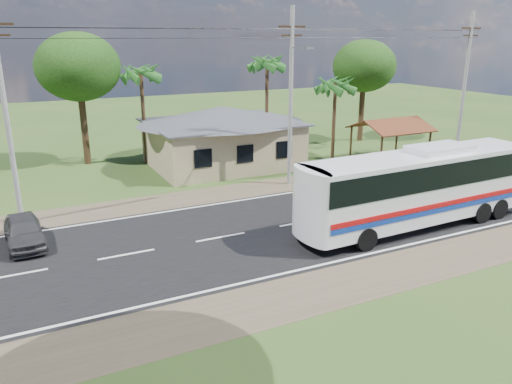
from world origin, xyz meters
TOP-DOWN VIEW (x-y plane):
  - ground at (0.00, 0.00)m, footprint 120.00×120.00m
  - road at (0.00, 0.00)m, footprint 120.00×16.00m
  - house at (1.00, 13.00)m, footprint 12.40×10.00m
  - waiting_shed at (13.00, 8.50)m, footprint 5.20×4.48m
  - concrete_barrier at (12.00, 5.60)m, footprint 7.00×0.30m
  - utility_poles at (2.67, 6.49)m, footprint 32.80×2.22m
  - palm_near at (9.50, 11.00)m, footprint 2.80×2.80m
  - palm_mid at (6.00, 15.50)m, footprint 2.80×2.80m
  - palm_far at (-4.00, 16.00)m, footprint 2.80×2.80m
  - tree_behind_house at (-8.00, 18.00)m, footprint 6.00×6.00m
  - tree_behind_shed at (16.00, 16.00)m, footprint 5.60×5.60m
  - coach_bus at (5.11, -2.91)m, footprint 13.17×3.13m
  - motorcycle at (5.99, 5.53)m, footprint 1.78×1.20m
  - person at (6.78, 4.50)m, footprint 0.75×0.57m
  - small_car at (-12.95, 3.16)m, footprint 1.85×4.14m

SIDE VIEW (x-z plane):
  - ground at x=0.00m, z-range 0.00..0.00m
  - road at x=0.00m, z-range -0.01..0.02m
  - motorcycle at x=5.99m, z-range 0.00..0.88m
  - concrete_barrier at x=12.00m, z-range 0.00..0.90m
  - small_car at x=-12.95m, z-range 0.00..1.38m
  - person at x=6.78m, z-range 0.00..1.83m
  - coach_bus at x=5.11m, z-range 0.29..4.36m
  - house at x=1.00m, z-range 0.14..5.14m
  - waiting_shed at x=13.00m, z-range 1.05..4.40m
  - palm_near at x=9.50m, z-range 2.36..9.06m
  - utility_poles at x=2.67m, z-range 0.27..11.27m
  - palm_far at x=-4.00m, z-range 2.83..10.53m
  - tree_behind_shed at x=16.00m, z-range 2.17..11.19m
  - tree_behind_house at x=-8.00m, z-range 2.31..11.92m
  - palm_mid at x=6.00m, z-range 3.06..11.26m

